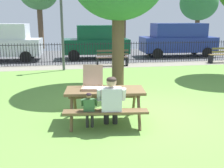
# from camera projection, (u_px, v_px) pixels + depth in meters

# --- Properties ---
(ground) EXTENTS (28.00, 11.90, 0.02)m
(ground) POSITION_uv_depth(u_px,v_px,m) (130.00, 93.00, 8.68)
(ground) COLOR #6A9A42
(cobblestone_walkway) EXTENTS (28.00, 1.40, 0.01)m
(cobblestone_walkway) POSITION_uv_depth(u_px,v_px,m) (105.00, 66.00, 13.70)
(cobblestone_walkway) COLOR gray
(street_asphalt) EXTENTS (28.00, 6.57, 0.01)m
(street_asphalt) POSITION_uv_depth(u_px,v_px,m) (96.00, 56.00, 17.51)
(street_asphalt) COLOR #515154
(picnic_table_foreground) EXTENTS (1.97, 1.70, 0.79)m
(picnic_table_foreground) POSITION_uv_depth(u_px,v_px,m) (105.00, 97.00, 6.17)
(picnic_table_foreground) COLOR brown
(picnic_table_foreground) RESTS_ON ground
(pizza_box_open) EXTENTS (0.57, 0.63, 0.51)m
(pizza_box_open) POSITION_uv_depth(u_px,v_px,m) (92.00, 83.00, 6.24)
(pizza_box_open) COLOR tan
(pizza_box_open) RESTS_ON picnic_table_foreground
(pizza_slice_on_table) EXTENTS (0.29, 0.32, 0.02)m
(pizza_slice_on_table) POSITION_uv_depth(u_px,v_px,m) (109.00, 89.00, 6.17)
(pizza_slice_on_table) COLOR #EDC154
(pizza_slice_on_table) RESTS_ON picnic_table_foreground
(adult_at_table) EXTENTS (0.63, 0.63, 1.19)m
(adult_at_table) POSITION_uv_depth(u_px,v_px,m) (111.00, 100.00, 5.68)
(adult_at_table) COLOR black
(adult_at_table) RESTS_ON ground
(child_at_table) EXTENTS (0.35, 0.35, 0.85)m
(child_at_table) POSITION_uv_depth(u_px,v_px,m) (89.00, 107.00, 5.66)
(child_at_table) COLOR #2F2F2F
(child_at_table) RESTS_ON ground
(iron_fence_streetside) EXTENTS (21.42, 0.03, 1.15)m
(iron_fence_streetside) POSITION_uv_depth(u_px,v_px,m) (103.00, 53.00, 14.23)
(iron_fence_streetside) COLOR black
(iron_fence_streetside) RESTS_ON ground
(park_bench_center) EXTENTS (1.60, 0.47, 0.85)m
(park_bench_center) POSITION_uv_depth(u_px,v_px,m) (112.00, 58.00, 13.52)
(park_bench_center) COLOR brown
(park_bench_center) RESTS_ON ground
(park_bench_right) EXTENTS (1.60, 0.47, 0.85)m
(park_bench_right) POSITION_uv_depth(u_px,v_px,m) (224.00, 55.00, 14.59)
(park_bench_right) COLOR brown
(park_bench_right) RESTS_ON ground
(lamp_post_walkway) EXTENTS (0.28, 0.28, 3.97)m
(lamp_post_walkway) POSITION_uv_depth(u_px,v_px,m) (62.00, 17.00, 11.96)
(lamp_post_walkway) COLOR #4C4C51
(lamp_post_walkway) RESTS_ON ground
(parked_car_left) EXTENTS (3.95, 1.94, 1.98)m
(parked_car_left) POSITION_uv_depth(u_px,v_px,m) (96.00, 42.00, 15.96)
(parked_car_left) COLOR #0F492F
(parked_car_left) RESTS_ON ground
(parked_car_center) EXTENTS (4.68, 2.13, 2.08)m
(parked_car_center) POSITION_uv_depth(u_px,v_px,m) (178.00, 39.00, 16.83)
(parked_car_center) COLOR navy
(parked_car_center) RESTS_ON ground
(far_tree_midright) EXTENTS (3.25, 3.25, 5.13)m
(far_tree_midright) POSITION_uv_depth(u_px,v_px,m) (199.00, 3.00, 23.10)
(far_tree_midright) COLOR brown
(far_tree_midright) RESTS_ON ground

